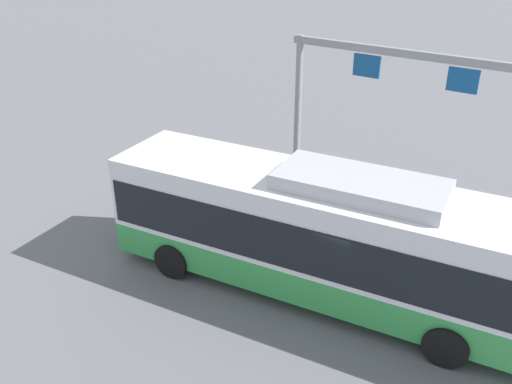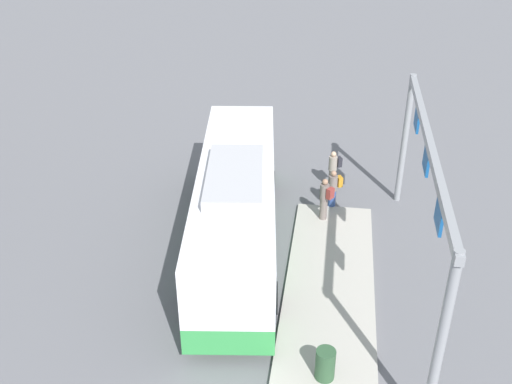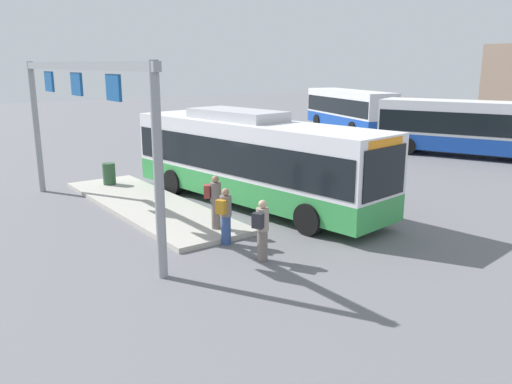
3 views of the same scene
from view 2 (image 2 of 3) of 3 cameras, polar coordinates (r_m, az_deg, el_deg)
The scene contains 8 objects.
ground_plane at distance 21.06m, azimuth -1.79°, elevation -5.28°, with size 120.00×120.00×0.00m, color slate.
platform_curb at distance 19.20m, azimuth 7.05°, elevation -9.22°, with size 10.00×2.80×0.16m, color #B2ADA3.
bus_main at distance 20.07m, azimuth -1.87°, elevation -1.05°, with size 11.37×3.92×3.46m.
person_boarding at distance 24.45m, azimuth 7.42°, elevation 2.22°, with size 0.50×0.60×1.67m.
person_waiting_near at distance 22.97m, azimuth 7.43°, elevation 0.31°, with size 0.51×0.60×1.67m.
person_waiting_mid at distance 22.00m, azimuth 6.61°, elevation -0.58°, with size 0.55×0.60×1.67m.
platform_sign_gantry at distance 17.89m, azimuth 15.76°, elevation 1.15°, with size 11.37×0.24×5.20m.
trash_bin at distance 16.06m, azimuth 6.66°, elevation -16.08°, with size 0.52×0.52×0.90m, color #2D5133.
Camera 2 is at (-16.97, -3.14, 12.07)m, focal length 41.71 mm.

